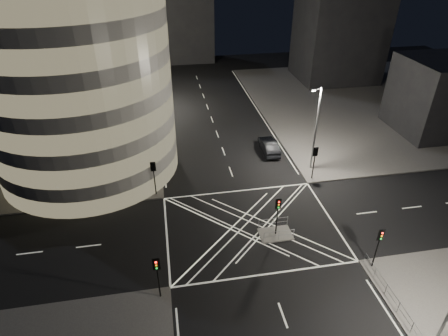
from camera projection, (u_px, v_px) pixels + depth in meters
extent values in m
plane|color=black|center=(251.00, 227.00, 35.85)|extent=(120.00, 120.00, 0.00)
cube|color=#4E4C49|center=(12.00, 128.00, 54.05)|extent=(42.00, 42.00, 0.15)
cube|color=#4E4C49|center=(381.00, 102.00, 62.71)|extent=(42.00, 42.00, 0.15)
cube|color=slate|center=(275.00, 234.00, 34.86)|extent=(3.00, 2.00, 0.15)
cylinder|color=gray|center=(72.00, 62.00, 38.48)|extent=(20.00, 20.00, 25.00)
cube|color=gray|center=(0.00, 43.00, 45.34)|extent=(20.00, 18.00, 25.00)
cube|color=gray|center=(64.00, 25.00, 61.77)|extent=(24.00, 16.00, 22.00)
cube|color=black|center=(338.00, 38.00, 69.12)|extent=(14.00, 12.00, 15.00)
cube|color=black|center=(439.00, 96.00, 50.98)|extent=(10.00, 10.00, 10.00)
cube|color=black|center=(169.00, 18.00, 78.97)|extent=(18.00, 8.00, 18.00)
cylinder|color=black|center=(139.00, 174.00, 40.98)|extent=(0.32, 0.32, 2.81)
ellipsoid|color=black|center=(136.00, 151.00, 39.50)|extent=(5.06, 5.06, 5.81)
cylinder|color=black|center=(139.00, 145.00, 45.82)|extent=(0.32, 0.32, 3.47)
ellipsoid|color=black|center=(136.00, 122.00, 44.20)|extent=(4.89, 4.89, 5.62)
cylinder|color=black|center=(140.00, 125.00, 50.84)|extent=(0.32, 0.32, 3.47)
ellipsoid|color=black|center=(137.00, 105.00, 49.34)|extent=(4.01, 4.01, 4.61)
cylinder|color=black|center=(140.00, 105.00, 55.65)|extent=(0.32, 0.32, 4.25)
ellipsoid|color=black|center=(137.00, 82.00, 53.74)|extent=(5.35, 5.35, 6.16)
cylinder|color=black|center=(141.00, 94.00, 60.90)|extent=(0.32, 0.32, 3.35)
ellipsoid|color=black|center=(139.00, 78.00, 59.49)|extent=(3.58, 3.58, 4.12)
cylinder|color=black|center=(155.00, 182.00, 39.35)|extent=(0.12, 0.12, 3.00)
cube|color=black|center=(153.00, 167.00, 38.32)|extent=(0.28, 0.22, 0.90)
cube|color=black|center=(153.00, 167.00, 38.32)|extent=(0.55, 0.04, 1.10)
cylinder|color=black|center=(159.00, 283.00, 27.98)|extent=(0.12, 0.12, 3.00)
cube|color=black|center=(156.00, 264.00, 26.95)|extent=(0.28, 0.22, 0.90)
cube|color=black|center=(156.00, 264.00, 26.95)|extent=(0.55, 0.04, 1.10)
cylinder|color=black|center=(313.00, 167.00, 41.98)|extent=(0.12, 0.12, 3.00)
cube|color=black|center=(316.00, 152.00, 40.94)|extent=(0.28, 0.22, 0.90)
cube|color=black|center=(316.00, 152.00, 40.94)|extent=(0.55, 0.04, 1.10)
cylinder|color=black|center=(376.00, 253.00, 30.61)|extent=(0.12, 0.12, 3.00)
cube|color=black|center=(381.00, 235.00, 29.58)|extent=(0.28, 0.22, 0.90)
cube|color=black|center=(381.00, 235.00, 29.58)|extent=(0.55, 0.04, 1.10)
cylinder|color=black|center=(277.00, 221.00, 34.02)|extent=(0.12, 0.12, 3.00)
cube|color=black|center=(278.00, 204.00, 32.99)|extent=(0.28, 0.22, 0.90)
cube|color=black|center=(278.00, 204.00, 32.99)|extent=(0.55, 0.04, 1.10)
cylinder|color=slate|center=(144.00, 131.00, 41.74)|extent=(0.20, 0.20, 10.00)
cylinder|color=slate|center=(144.00, 89.00, 39.24)|extent=(0.90, 0.10, 0.10)
cube|color=slate|center=(148.00, 90.00, 39.36)|extent=(0.50, 0.25, 0.18)
cube|color=white|center=(148.00, 91.00, 39.42)|extent=(0.42, 0.20, 0.05)
cylinder|color=slate|center=(145.00, 80.00, 56.78)|extent=(0.20, 0.20, 10.00)
cylinder|color=slate|center=(144.00, 47.00, 54.29)|extent=(0.90, 0.10, 0.10)
cube|color=slate|center=(147.00, 47.00, 54.41)|extent=(0.50, 0.25, 0.18)
cube|color=white|center=(147.00, 48.00, 54.46)|extent=(0.42, 0.20, 0.05)
cylinder|color=slate|center=(316.00, 130.00, 42.07)|extent=(0.20, 0.20, 10.00)
cylinder|color=slate|center=(318.00, 89.00, 39.44)|extent=(0.90, 0.10, 0.10)
cube|color=slate|center=(314.00, 90.00, 39.42)|extent=(0.50, 0.25, 0.18)
cube|color=white|center=(313.00, 91.00, 39.48)|extent=(0.42, 0.20, 0.05)
cube|color=slate|center=(405.00, 317.00, 26.57)|extent=(0.06, 11.70, 1.10)
cube|color=slate|center=(279.00, 235.00, 33.77)|extent=(2.80, 0.06, 1.10)
cube|color=slate|center=(273.00, 223.00, 35.28)|extent=(2.80, 0.06, 1.10)
imported|color=black|center=(269.00, 146.00, 47.83)|extent=(1.99, 5.28, 1.72)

